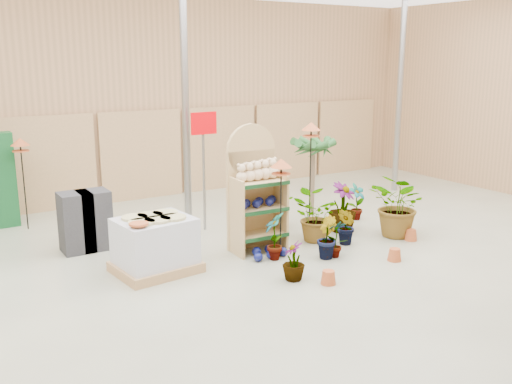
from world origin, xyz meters
The scene contains 23 objects.
room centered at (0.00, 0.91, 2.21)m, with size 15.20×12.10×4.70m.
display_shelf centered at (0.31, 1.58, 0.96)m, with size 0.91×0.60×2.11m.
teddy_bears centered at (0.35, 1.49, 1.33)m, with size 0.78×0.22×0.34m.
gazing_balls_shelf centered at (0.31, 1.47, 0.83)m, with size 0.77×0.26×0.15m.
gazing_balls_floor centered at (0.27, 1.10, 0.07)m, with size 0.63×0.39×0.15m.
pallet_stack centered at (-1.51, 1.45, 0.42)m, with size 1.27×1.09×0.87m.
charcoal_planters centered at (-2.11, 3.00, 0.50)m, with size 0.80×0.50×1.00m.
offer_sign centered at (0.10, 2.98, 1.57)m, with size 0.50×0.08×2.20m.
bird_table_front centered at (0.47, 1.02, 1.49)m, with size 0.34×0.34×1.61m.
bird_table_right centered at (1.57, 1.72, 1.90)m, with size 0.34×0.34×2.05m.
bird_table_back centered at (-2.73, 4.78, 1.60)m, with size 0.34×0.34×1.73m.
palm centered at (2.43, 2.77, 1.44)m, with size 0.70×0.70×1.69m.
potted_plant_0 centered at (0.31, 0.96, 0.39)m, with size 0.41×0.28×0.78m, color #225222.
potted_plant_1 centered at (1.06, 0.59, 0.34)m, with size 0.38×0.30×0.68m, color #225222.
potted_plant_2 centered at (1.40, 1.39, 0.44)m, with size 0.80×0.69×0.89m, color #225222.
potted_plant_3 centered at (2.21, 1.56, 0.46)m, with size 0.51×0.51×0.92m, color #225222.
potted_plant_4 centered at (2.96, 2.01, 0.37)m, with size 0.39×0.26×0.73m, color #225222.
potted_plant_5 centered at (1.04, 1.87, 0.28)m, with size 0.30×0.24×0.55m, color #225222.
potted_plant_6 centered at (1.28, 2.37, 0.48)m, with size 0.86×0.74×0.95m, color #225222.
potted_plant_7 centered at (0.06, 0.09, 0.29)m, with size 0.33×0.33×0.58m, color #225222.
potted_plant_8 centered at (1.21, 0.53, 0.31)m, with size 0.33×0.22×0.63m, color #225222.
potted_plant_9 centered at (1.76, 0.90, 0.33)m, with size 0.36×0.29×0.66m, color #225222.
potted_plant_10 centered at (2.87, 0.77, 0.58)m, with size 1.04×0.90×1.16m, color #225222.
Camera 1 is at (-4.48, -6.23, 3.15)m, focal length 40.00 mm.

